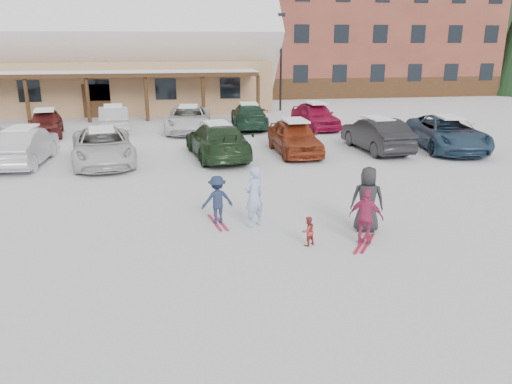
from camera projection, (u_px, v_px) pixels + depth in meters
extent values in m
plane|color=white|center=(251.00, 240.00, 13.05)|extent=(160.00, 160.00, 0.00)
cube|color=#A98159|center=(78.00, 84.00, 37.60)|extent=(28.00, 10.00, 3.60)
cube|color=#422814|center=(59.00, 75.00, 31.43)|extent=(25.20, 2.60, 0.25)
cube|color=white|center=(73.00, 32.00, 36.51)|extent=(29.12, 9.69, 9.69)
cube|color=brown|center=(353.00, 29.00, 49.59)|extent=(24.00, 14.00, 12.00)
cube|color=brown|center=(197.00, 45.00, 47.69)|extent=(7.00, 12.60, 9.00)
cube|color=#422814|center=(376.00, 88.00, 44.51)|extent=(24.00, 0.10, 1.80)
cylinder|color=black|center=(281.00, 65.00, 35.94)|extent=(0.16, 0.16, 6.56)
cube|color=black|center=(282.00, 15.00, 34.95)|extent=(0.50, 0.25, 0.25)
cylinder|color=black|center=(512.00, 87.00, 47.60)|extent=(0.60, 0.60, 1.32)
cylinder|color=black|center=(246.00, 82.00, 55.34)|extent=(0.60, 0.60, 1.08)
cone|color=black|center=(245.00, 39.00, 54.00)|extent=(3.96, 3.96, 8.10)
cylinder|color=black|center=(468.00, 76.00, 61.41)|extent=(0.60, 0.60, 1.38)
cone|color=black|center=(474.00, 26.00, 59.70)|extent=(5.06, 5.06, 10.35)
imported|color=#9DB5DD|center=(254.00, 197.00, 13.76)|extent=(0.76, 0.68, 1.74)
imported|color=#A8312E|center=(308.00, 231.00, 12.60)|extent=(0.47, 0.43, 0.77)
imported|color=#1D2945|center=(217.00, 200.00, 14.06)|extent=(0.98, 0.67, 1.40)
cube|color=#B91A37|center=(218.00, 222.00, 14.26)|extent=(0.45, 1.41, 0.03)
imported|color=#B22D5C|center=(366.00, 217.00, 12.57)|extent=(0.92, 0.78, 1.48)
cube|color=#B91A37|center=(364.00, 244.00, 12.79)|extent=(0.94, 1.28, 0.03)
imported|color=#252527|center=(367.00, 200.00, 13.42)|extent=(1.01, 0.81, 1.80)
imported|color=silver|center=(24.00, 146.00, 20.70)|extent=(1.81, 4.80, 1.56)
imported|color=silver|center=(103.00, 146.00, 20.94)|extent=(3.27, 5.60, 1.47)
imported|color=#1E351C|center=(217.00, 140.00, 21.95)|extent=(2.86, 5.57, 1.55)
imported|color=#91361A|center=(295.00, 137.00, 22.75)|extent=(1.98, 4.59, 1.54)
imported|color=black|center=(376.00, 135.00, 23.33)|extent=(2.00, 4.81, 1.55)
imported|color=navy|center=(447.00, 133.00, 23.60)|extent=(3.34, 5.92, 1.56)
imported|color=maroon|center=(46.00, 123.00, 27.03)|extent=(2.35, 4.37, 1.41)
imported|color=#B4B4B9|center=(114.00, 118.00, 28.37)|extent=(2.03, 4.56, 1.45)
imported|color=white|center=(189.00, 119.00, 28.26)|extent=(2.82, 5.40, 1.45)
imported|color=#1A3827|center=(249.00, 116.00, 29.39)|extent=(2.36, 5.08, 1.44)
imported|color=#A6133E|center=(315.00, 116.00, 29.23)|extent=(2.29, 4.62, 1.51)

